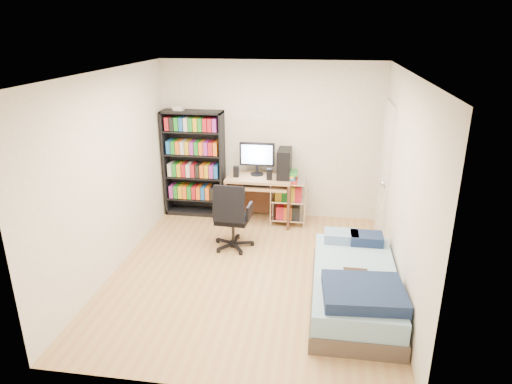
% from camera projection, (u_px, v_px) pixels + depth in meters
% --- Properties ---
extents(room, '(3.58, 4.08, 2.58)m').
position_uv_depth(room, '(250.00, 181.00, 5.40)').
color(room, tan).
rests_on(room, ground).
extents(media_shelf, '(0.97, 0.32, 1.80)m').
position_uv_depth(media_shelf, '(194.00, 162.00, 7.40)').
color(media_shelf, black).
rests_on(media_shelf, room).
extents(computer_desk, '(1.01, 0.59, 1.28)m').
position_uv_depth(computer_desk, '(266.00, 180.00, 7.16)').
color(computer_desk, '#A78556').
rests_on(computer_desk, room).
extents(office_chair, '(0.61, 0.61, 0.98)m').
position_uv_depth(office_chair, '(232.00, 228.00, 6.39)').
color(office_chair, black).
rests_on(office_chair, room).
extents(wire_cart, '(0.55, 0.39, 0.88)m').
position_uv_depth(wire_cart, '(289.00, 189.00, 7.11)').
color(wire_cart, silver).
rests_on(wire_cart, room).
extents(bed, '(0.94, 1.89, 0.54)m').
position_uv_depth(bed, '(355.00, 286.00, 5.10)').
color(bed, '#4E413A').
rests_on(bed, room).
extents(door, '(0.12, 0.80, 2.00)m').
position_uv_depth(door, '(385.00, 173.00, 6.50)').
color(door, silver).
rests_on(door, room).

